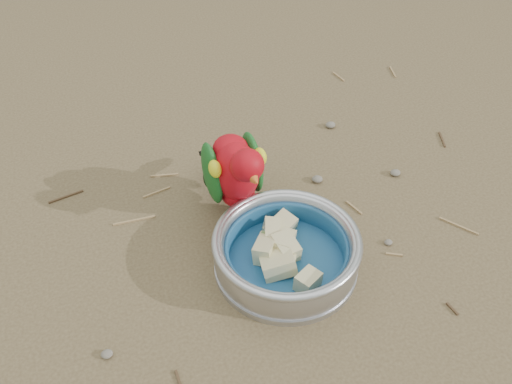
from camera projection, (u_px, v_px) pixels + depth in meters
name	position (u px, v px, depth m)	size (l,w,h in m)	color
ground	(268.00, 247.00, 0.86)	(60.00, 60.00, 0.00)	brown
food_bowl	(286.00, 264.00, 0.83)	(0.21, 0.21, 0.02)	#B2B2BA
bowl_wall	(286.00, 250.00, 0.81)	(0.21, 0.21, 0.04)	#B2B2BA
fruit_wedges	(286.00, 253.00, 0.81)	(0.12, 0.12, 0.03)	beige
lory_parrot	(236.00, 177.00, 0.87)	(0.09, 0.19, 0.15)	#A90913
ground_debris	(248.00, 225.00, 0.89)	(0.90, 0.80, 0.01)	#9A7B51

